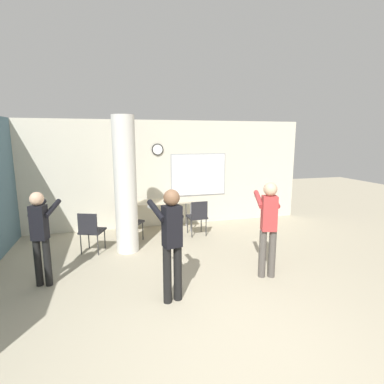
{
  "coord_description": "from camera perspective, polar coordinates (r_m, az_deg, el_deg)",
  "views": [
    {
      "loc": [
        -1.29,
        -2.79,
        2.38
      ],
      "look_at": [
        0.27,
        2.87,
        1.29
      ],
      "focal_mm": 28.0,
      "sensor_mm": 36.0,
      "label": 1
    }
  ],
  "objects": [
    {
      "name": "ground_plane",
      "position": [
        3.88,
        8.38,
        -27.39
      ],
      "size": [
        24.0,
        24.0,
        0.0
      ],
      "primitive_type": "plane",
      "color": "#ADA389"
    },
    {
      "name": "wall_back",
      "position": [
        8.01,
        -5.92,
        3.44
      ],
      "size": [
        8.0,
        0.15,
        2.8
      ],
      "color": "beige",
      "rests_on": "ground_plane"
    },
    {
      "name": "support_pillar",
      "position": [
        6.23,
        -12.57,
        1.22
      ],
      "size": [
        0.45,
        0.45,
        2.8
      ],
      "color": "silver",
      "rests_on": "ground_plane"
    },
    {
      "name": "folding_table",
      "position": [
        7.56,
        -7.05,
        -2.21
      ],
      "size": [
        1.85,
        0.63,
        0.78
      ],
      "color": "beige",
      "rests_on": "ground_plane"
    },
    {
      "name": "bottle_on_table",
      "position": [
        7.36,
        -11.11,
        -1.42
      ],
      "size": [
        0.07,
        0.07,
        0.28
      ],
      "color": "silver",
      "rests_on": "folding_table"
    },
    {
      "name": "chair_near_pillar",
      "position": [
        6.52,
        -18.72,
        -6.71
      ],
      "size": [
        0.57,
        0.57,
        0.87
      ],
      "color": "#232328",
      "rests_on": "ground_plane"
    },
    {
      "name": "chair_table_left",
      "position": [
        6.92,
        -11.75,
        -5.39
      ],
      "size": [
        0.61,
        0.61,
        0.87
      ],
      "color": "#232328",
      "rests_on": "ground_plane"
    },
    {
      "name": "chair_table_right",
      "position": [
        7.25,
        1.08,
        -4.43
      ],
      "size": [
        0.45,
        0.45,
        0.87
      ],
      "color": "#232328",
      "rests_on": "ground_plane"
    },
    {
      "name": "person_playing_front",
      "position": [
        4.31,
        -3.98,
        -8.46
      ],
      "size": [
        0.47,
        0.65,
        1.66
      ],
      "color": "black",
      "rests_on": "ground_plane"
    },
    {
      "name": "person_playing_side",
      "position": [
        5.2,
        14.34,
        -5.55
      ],
      "size": [
        0.48,
        0.68,
        1.65
      ],
      "color": "#514C47",
      "rests_on": "ground_plane"
    },
    {
      "name": "person_watching_back",
      "position": [
        5.33,
        -26.87,
        -6.68
      ],
      "size": [
        0.46,
        0.61,
        1.54
      ],
      "color": "black",
      "rests_on": "ground_plane"
    }
  ]
}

